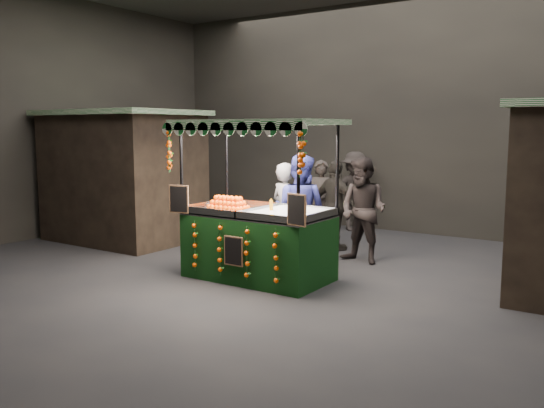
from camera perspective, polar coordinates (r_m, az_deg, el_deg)
The scene contains 11 objects.
ground at distance 8.54m, azimuth 0.69°, elevation -7.72°, with size 12.00×12.00×0.00m, color black.
market_hall at distance 8.32m, azimuth 0.72°, elevation 15.37°, with size 12.10×10.10×5.05m.
neighbour_stall_left at distance 11.95m, azimuth -14.54°, elevation 2.77°, with size 3.00×2.20×2.60m.
juice_stall at distance 8.55m, azimuth -1.45°, elevation -2.65°, with size 2.45×1.44×2.37m.
vendor_grey at distance 9.49m, azimuth 1.42°, elevation -0.97°, with size 0.70×0.56×1.69m.
vendor_blue at distance 9.24m, azimuth 2.77°, elevation -0.75°, with size 0.96×0.79×1.84m.
shopper_0 at distance 11.15m, azimuth 4.91°, elevation 0.15°, with size 0.70×0.57×1.64m.
shopper_1 at distance 9.68m, azimuth 9.05°, elevation -0.64°, with size 0.97×0.81×1.78m.
shopper_2 at distance 10.62m, azimuth 6.30°, elevation -0.16°, with size 1.05×0.64×1.67m.
shopper_3 at distance 12.78m, azimuth 8.22°, elevation 1.26°, with size 1.21×1.28×1.74m.
shopper_4 at distance 13.01m, azimuth -10.20°, elevation 1.69°, with size 1.11×0.99×1.91m.
Camera 1 is at (4.51, -6.90, 2.24)m, focal length 37.89 mm.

